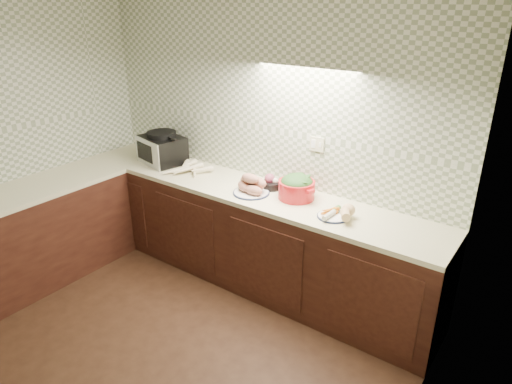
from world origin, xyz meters
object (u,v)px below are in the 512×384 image
Objects in this scene: parsnip_pile at (186,172)px; dutch_oven at (297,187)px; sweet_potato_plate at (252,186)px; toaster_oven at (162,148)px; veg_plate at (340,212)px; onion_bowl at (271,183)px.

dutch_oven reaches higher than parsnip_pile.
dutch_oven is (0.36, 0.13, 0.04)m from sweet_potato_plate.
parsnip_pile is at bearing -2.61° from toaster_oven.
sweet_potato_plate is (0.75, 0.01, 0.03)m from parsnip_pile.
veg_plate is (0.45, -0.11, -0.06)m from dutch_oven.
sweet_potato_plate reaches higher than veg_plate.
sweet_potato_plate is 1.86× the size of onion_bowl.
dutch_oven is (1.11, 0.14, 0.07)m from parsnip_pile.
parsnip_pile is at bearing -155.55° from dutch_oven.
sweet_potato_plate is (1.19, -0.11, -0.08)m from toaster_oven.
toaster_oven reaches higher than sweet_potato_plate.
toaster_oven reaches higher than onion_bowl.
toaster_oven is 3.01× the size of onion_bowl.
sweet_potato_plate is at bearing 1.08° from parsnip_pile.
parsnip_pile is 1.40× the size of sweet_potato_plate.
veg_plate is (1.57, 0.03, 0.01)m from parsnip_pile.
veg_plate is (2.00, -0.09, -0.11)m from toaster_oven.
sweet_potato_plate is at bearing -111.68° from onion_bowl.
dutch_oven is (0.29, -0.05, 0.05)m from onion_bowl.
dutch_oven reaches higher than sweet_potato_plate.
parsnip_pile is at bearing -178.86° from veg_plate.
sweet_potato_plate is 0.20m from onion_bowl.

